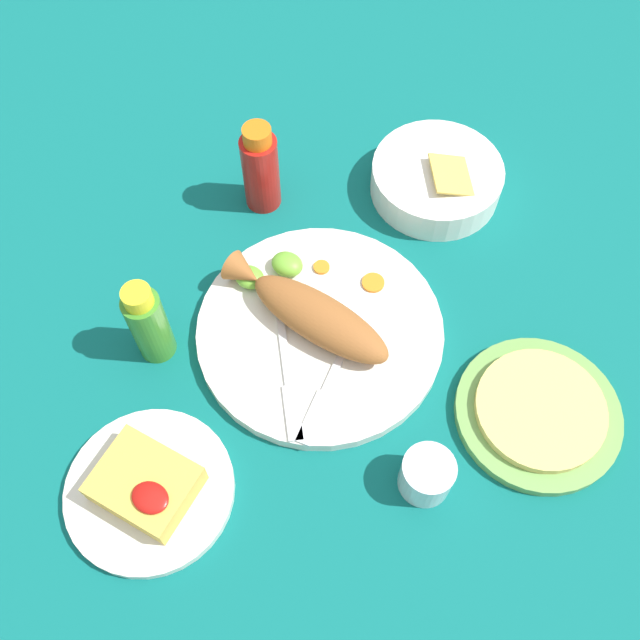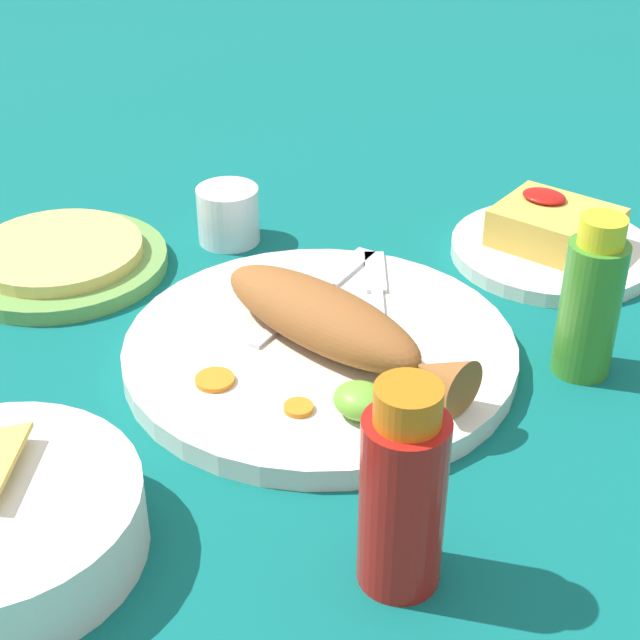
{
  "view_description": "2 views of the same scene",
  "coord_description": "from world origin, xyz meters",
  "px_view_note": "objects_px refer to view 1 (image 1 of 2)",
  "views": [
    {
      "loc": [
        0.21,
        -0.38,
        0.8
      ],
      "look_at": [
        0.0,
        0.0,
        0.04
      ],
      "focal_mm": 40.0,
      "sensor_mm": 36.0,
      "label": 1
    },
    {
      "loc": [
        -0.39,
        0.51,
        0.45
      ],
      "look_at": [
        0.0,
        0.0,
        0.04
      ],
      "focal_mm": 55.0,
      "sensor_mm": 36.0,
      "label": 2
    }
  ],
  "objects_px": {
    "fork_near": "(328,385)",
    "fork_far": "(288,379)",
    "tortilla_plate": "(538,413)",
    "hot_sauce_bottle_green": "(148,323)",
    "side_plate_fries": "(150,490)",
    "fried_fish": "(311,313)",
    "salt_cup": "(426,476)",
    "hot_sauce_bottle_red": "(261,169)",
    "main_plate": "(320,331)",
    "guacamole_bowl": "(437,178)"
  },
  "relations": [
    {
      "from": "fork_near",
      "to": "fork_far",
      "type": "relative_size",
      "value": 1.19
    },
    {
      "from": "tortilla_plate",
      "to": "fork_far",
      "type": "bearing_deg",
      "value": -158.64
    },
    {
      "from": "fork_near",
      "to": "hot_sauce_bottle_green",
      "type": "height_order",
      "value": "hot_sauce_bottle_green"
    },
    {
      "from": "side_plate_fries",
      "to": "tortilla_plate",
      "type": "relative_size",
      "value": 0.97
    },
    {
      "from": "side_plate_fries",
      "to": "fried_fish",
      "type": "bearing_deg",
      "value": 78.33
    },
    {
      "from": "fried_fish",
      "to": "fork_near",
      "type": "xyz_separation_m",
      "value": [
        0.06,
        -0.07,
        -0.02
      ]
    },
    {
      "from": "side_plate_fries",
      "to": "tortilla_plate",
      "type": "distance_m",
      "value": 0.46
    },
    {
      "from": "fork_near",
      "to": "hot_sauce_bottle_green",
      "type": "bearing_deg",
      "value": -83.6
    },
    {
      "from": "fork_near",
      "to": "hot_sauce_bottle_green",
      "type": "xyz_separation_m",
      "value": [
        -0.22,
        -0.05,
        0.04
      ]
    },
    {
      "from": "fork_near",
      "to": "salt_cup",
      "type": "relative_size",
      "value": 3.08
    },
    {
      "from": "hot_sauce_bottle_red",
      "to": "fork_near",
      "type": "bearing_deg",
      "value": -44.4
    },
    {
      "from": "main_plate",
      "to": "fork_near",
      "type": "height_order",
      "value": "fork_near"
    },
    {
      "from": "hot_sauce_bottle_green",
      "to": "side_plate_fries",
      "type": "bearing_deg",
      "value": -57.32
    },
    {
      "from": "fork_near",
      "to": "guacamole_bowl",
      "type": "distance_m",
      "value": 0.35
    },
    {
      "from": "hot_sauce_bottle_red",
      "to": "tortilla_plate",
      "type": "xyz_separation_m",
      "value": [
        0.46,
        -0.12,
        -0.06
      ]
    },
    {
      "from": "salt_cup",
      "to": "guacamole_bowl",
      "type": "xyz_separation_m",
      "value": [
        -0.17,
        0.4,
        0.0
      ]
    },
    {
      "from": "fried_fish",
      "to": "guacamole_bowl",
      "type": "xyz_separation_m",
      "value": [
        0.04,
        0.29,
        -0.01
      ]
    },
    {
      "from": "main_plate",
      "to": "tortilla_plate",
      "type": "xyz_separation_m",
      "value": [
        0.28,
        0.03,
        -0.0
      ]
    },
    {
      "from": "fork_near",
      "to": "side_plate_fries",
      "type": "distance_m",
      "value": 0.24
    },
    {
      "from": "side_plate_fries",
      "to": "guacamole_bowl",
      "type": "bearing_deg",
      "value": 79.87
    },
    {
      "from": "main_plate",
      "to": "fried_fish",
      "type": "xyz_separation_m",
      "value": [
        -0.01,
        0.0,
        0.03
      ]
    },
    {
      "from": "fork_far",
      "to": "hot_sauce_bottle_red",
      "type": "distance_m",
      "value": 0.3
    },
    {
      "from": "fried_fish",
      "to": "guacamole_bowl",
      "type": "distance_m",
      "value": 0.29
    },
    {
      "from": "guacamole_bowl",
      "to": "tortilla_plate",
      "type": "distance_m",
      "value": 0.36
    },
    {
      "from": "main_plate",
      "to": "guacamole_bowl",
      "type": "xyz_separation_m",
      "value": [
        0.03,
        0.29,
        0.02
      ]
    },
    {
      "from": "salt_cup",
      "to": "tortilla_plate",
      "type": "height_order",
      "value": "salt_cup"
    },
    {
      "from": "hot_sauce_bottle_green",
      "to": "fried_fish",
      "type": "bearing_deg",
      "value": 36.6
    },
    {
      "from": "fork_near",
      "to": "fork_far",
      "type": "bearing_deg",
      "value": -77.68
    },
    {
      "from": "fork_near",
      "to": "tortilla_plate",
      "type": "distance_m",
      "value": 0.25
    },
    {
      "from": "hot_sauce_bottle_red",
      "to": "tortilla_plate",
      "type": "distance_m",
      "value": 0.48
    },
    {
      "from": "fried_fish",
      "to": "hot_sauce_bottle_red",
      "type": "height_order",
      "value": "hot_sauce_bottle_red"
    },
    {
      "from": "main_plate",
      "to": "salt_cup",
      "type": "xyz_separation_m",
      "value": [
        0.2,
        -0.11,
        0.01
      ]
    },
    {
      "from": "hot_sauce_bottle_red",
      "to": "salt_cup",
      "type": "bearing_deg",
      "value": -35.33
    },
    {
      "from": "hot_sauce_bottle_green",
      "to": "fork_near",
      "type": "bearing_deg",
      "value": 12.79
    },
    {
      "from": "hot_sauce_bottle_red",
      "to": "main_plate",
      "type": "bearing_deg",
      "value": -40.98
    },
    {
      "from": "hot_sauce_bottle_red",
      "to": "tortilla_plate",
      "type": "bearing_deg",
      "value": -15.23
    },
    {
      "from": "fork_near",
      "to": "guacamole_bowl",
      "type": "relative_size",
      "value": 1.01
    },
    {
      "from": "guacamole_bowl",
      "to": "fork_far",
      "type": "bearing_deg",
      "value": -94.49
    },
    {
      "from": "fried_fish",
      "to": "guacamole_bowl",
      "type": "relative_size",
      "value": 1.31
    },
    {
      "from": "hot_sauce_bottle_red",
      "to": "side_plate_fries",
      "type": "bearing_deg",
      "value": -75.93
    },
    {
      "from": "tortilla_plate",
      "to": "side_plate_fries",
      "type": "bearing_deg",
      "value": -139.54
    },
    {
      "from": "fried_fish",
      "to": "side_plate_fries",
      "type": "distance_m",
      "value": 0.28
    },
    {
      "from": "hot_sauce_bottle_red",
      "to": "side_plate_fries",
      "type": "xyz_separation_m",
      "value": [
        0.11,
        -0.43,
        -0.06
      ]
    },
    {
      "from": "fried_fish",
      "to": "salt_cup",
      "type": "bearing_deg",
      "value": -22.08
    },
    {
      "from": "guacamole_bowl",
      "to": "tortilla_plate",
      "type": "height_order",
      "value": "guacamole_bowl"
    },
    {
      "from": "salt_cup",
      "to": "fried_fish",
      "type": "bearing_deg",
      "value": 151.82
    },
    {
      "from": "fork_near",
      "to": "hot_sauce_bottle_red",
      "type": "relative_size",
      "value": 1.33
    },
    {
      "from": "fork_far",
      "to": "salt_cup",
      "type": "bearing_deg",
      "value": 44.35
    },
    {
      "from": "guacamole_bowl",
      "to": "hot_sauce_bottle_green",
      "type": "bearing_deg",
      "value": -116.45
    },
    {
      "from": "main_plate",
      "to": "tortilla_plate",
      "type": "distance_m",
      "value": 0.28
    }
  ]
}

